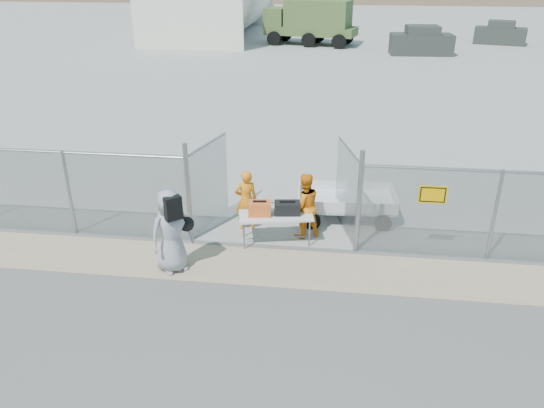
# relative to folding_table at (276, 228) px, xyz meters

# --- Properties ---
(ground) EXTENTS (160.00, 160.00, 0.00)m
(ground) POSITION_rel_folding_table_xyz_m (-0.07, -2.17, -0.37)
(ground) COLOR #454444
(tarmac_inside) EXTENTS (160.00, 80.00, 0.01)m
(tarmac_inside) POSITION_rel_folding_table_xyz_m (-0.07, 39.83, -0.37)
(tarmac_inside) COLOR #969692
(tarmac_inside) RESTS_ON ground
(dirt_strip) EXTENTS (44.00, 1.60, 0.01)m
(dirt_strip) POSITION_rel_folding_table_xyz_m (-0.07, -1.17, -0.37)
(dirt_strip) COLOR tan
(dirt_strip) RESTS_ON ground
(chain_link_fence) EXTENTS (40.00, 0.20, 2.20)m
(chain_link_fence) POSITION_rel_folding_table_xyz_m (-0.07, -0.17, 0.73)
(chain_link_fence) COLOR gray
(chain_link_fence) RESTS_ON ground
(folding_table) EXTENTS (1.87, 1.08, 0.75)m
(folding_table) POSITION_rel_folding_table_xyz_m (0.00, 0.00, 0.00)
(folding_table) COLOR silver
(folding_table) RESTS_ON ground
(orange_bag) EXTENTS (0.57, 0.41, 0.33)m
(orange_bag) POSITION_rel_folding_table_xyz_m (-0.38, -0.05, 0.54)
(orange_bag) COLOR orange
(orange_bag) RESTS_ON folding_table
(black_duffel) EXTENTS (0.65, 0.44, 0.30)m
(black_duffel) POSITION_rel_folding_table_xyz_m (0.26, 0.09, 0.52)
(black_duffel) COLOR black
(black_duffel) RESTS_ON folding_table
(security_worker_left) EXTENTS (0.67, 0.56, 1.58)m
(security_worker_left) POSITION_rel_folding_table_xyz_m (-0.83, 0.64, 0.42)
(security_worker_left) COLOR orange
(security_worker_left) RESTS_ON ground
(security_worker_right) EXTENTS (1.00, 0.92, 1.66)m
(security_worker_right) POSITION_rel_folding_table_xyz_m (0.65, 0.41, 0.46)
(security_worker_right) COLOR orange
(security_worker_right) RESTS_ON ground
(visitor) EXTENTS (1.11, 1.08, 1.92)m
(visitor) POSITION_rel_folding_table_xyz_m (-2.10, -1.52, 0.59)
(visitor) COLOR #91919B
(visitor) RESTS_ON ground
(utility_trailer) EXTENTS (3.40, 1.92, 0.80)m
(utility_trailer) POSITION_rel_folding_table_xyz_m (1.68, 1.59, 0.03)
(utility_trailer) COLOR silver
(utility_trailer) RESTS_ON ground
(military_truck) EXTENTS (7.49, 4.11, 3.38)m
(military_truck) POSITION_rel_folding_table_xyz_m (-1.12, 32.65, 1.32)
(military_truck) COLOR #4A622E
(military_truck) RESTS_ON ground
(parked_vehicle_near) EXTENTS (4.42, 2.18, 1.95)m
(parked_vehicle_near) POSITION_rel_folding_table_xyz_m (6.98, 28.84, 0.60)
(parked_vehicle_near) COLOR #303430
(parked_vehicle_near) RESTS_ON ground
(parked_vehicle_mid) EXTENTS (4.22, 2.75, 1.76)m
(parked_vehicle_mid) POSITION_rel_folding_table_xyz_m (13.93, 34.89, 0.51)
(parked_vehicle_mid) COLOR #303430
(parked_vehicle_mid) RESTS_ON ground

